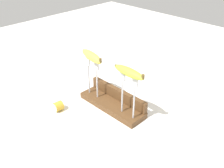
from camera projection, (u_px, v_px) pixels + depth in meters
ground_plane at (112, 107)px, 1.19m from camera, size 3.00×3.00×0.00m
wooden_board at (112, 105)px, 1.18m from camera, size 0.34×0.11×0.03m
board_backstop at (118, 94)px, 1.19m from camera, size 0.33×0.02×0.05m
fork_stand_left at (93, 75)px, 1.17m from camera, size 0.08×0.01×0.18m
fork_stand_right at (128, 92)px, 1.04m from camera, size 0.09×0.01×0.19m
banana_raised_left at (92, 56)px, 1.13m from camera, size 0.16×0.07×0.04m
banana_raised_right at (129, 72)px, 0.99m from camera, size 0.16×0.05×0.04m
banana_chunk_near at (58, 106)px, 1.16m from camera, size 0.05×0.04×0.04m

